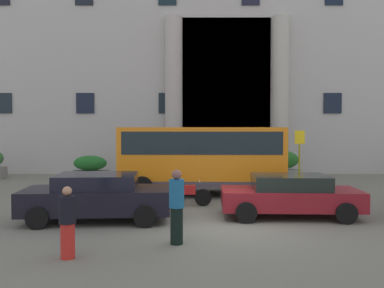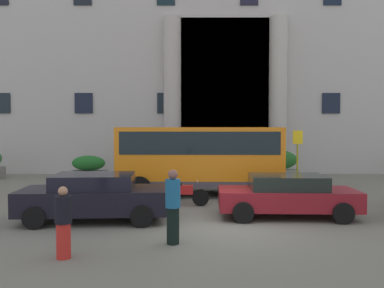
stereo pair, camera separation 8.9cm
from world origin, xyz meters
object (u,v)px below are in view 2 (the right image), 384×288
Objects in this scene: motorcycle_far_end at (180,193)px; bus_stop_sign at (299,153)px; parked_coupe_end at (96,196)px; parked_compact_extra at (289,195)px; hedge_planter_entrance_right at (280,165)px; pedestrian_child_trailing at (65,222)px; hedge_planter_far_east at (90,168)px; scooter_by_planter at (282,191)px; orange_minibus at (201,155)px; pedestrian_woman_with_bag at (174,206)px.

bus_stop_sign is at bearing 37.26° from motorcycle_far_end.
parked_compact_extra is at bearing 1.23° from parked_coupe_end.
hedge_planter_entrance_right is 15.22m from pedestrian_child_trailing.
hedge_planter_entrance_right is 0.99× the size of motorcycle_far_end.
scooter_by_planter is (8.87, -7.27, -0.16)m from hedge_planter_far_east.
bus_stop_sign is 11.08m from hedge_planter_far_east.
orange_minibus is at bearing 155.20° from scooter_by_planter.
pedestrian_woman_with_bag is at bearing -67.48° from hedge_planter_far_east.
parked_compact_extra reaches higher than motorcycle_far_end.
bus_stop_sign is at bearing 19.33° from orange_minibus.
motorcycle_far_end is (5.14, -7.72, -0.15)m from hedge_planter_far_east.
pedestrian_woman_with_bag is at bearing -48.64° from parked_coupe_end.
hedge_planter_entrance_right is at bearing 115.11° from pedestrian_woman_with_bag.
hedge_planter_entrance_right is 0.48× the size of parked_compact_extra.
hedge_planter_far_east is 10.36m from parked_coupe_end.
parked_coupe_end is 2.12× the size of motorcycle_far_end.
pedestrian_child_trailing is at bearing -127.47° from bus_stop_sign.
hedge_planter_entrance_right is at bearing 55.94° from motorcycle_far_end.
pedestrian_woman_with_bag is at bearing -136.88° from parked_compact_extra.
hedge_planter_far_east is at bearing 101.43° from parked_coupe_end.
pedestrian_woman_with_bag reaches higher than hedge_planter_far_east.
pedestrian_woman_with_bag is (-5.19, -8.66, -0.74)m from bus_stop_sign.
parked_compact_extra is 6.97m from pedestrian_child_trailing.
bus_stop_sign reaches higher than scooter_by_planter.
orange_minibus is at bearing -41.26° from hedge_planter_far_east.
bus_stop_sign reaches higher than pedestrian_child_trailing.
motorcycle_far_end is at bearing -106.37° from orange_minibus.
hedge_planter_far_east is at bearing 124.02° from motorcycle_far_end.
hedge_planter_far_east is (-5.94, 5.22, -1.05)m from orange_minibus.
hedge_planter_far_east is 0.91× the size of hedge_planter_entrance_right.
bus_stop_sign reaches higher than hedge_planter_far_east.
bus_stop_sign is 9.90m from parked_coupe_end.
motorcycle_far_end is (2.43, 2.28, -0.27)m from parked_coupe_end.
hedge_planter_entrance_right is 1.16× the size of pedestrian_woman_with_bag.
hedge_planter_far_east is 1.06× the size of pedestrian_woman_with_bag.
pedestrian_woman_with_bag is at bearing 49.36° from pedestrian_child_trailing.
motorcycle_far_end is at bearing 39.48° from parked_coupe_end.
orange_minibus reaches higher than pedestrian_woman_with_bag.
parked_compact_extra reaches higher than hedge_planter_far_east.
parked_compact_extra is at bearing -47.92° from hedge_planter_far_east.
orange_minibus reaches higher than parked_compact_extra.
pedestrian_child_trailing is at bearing -123.42° from scooter_by_planter.
parked_compact_extra is at bearing 88.78° from pedestrian_woman_with_bag.
hedge_planter_far_east is 12.79m from parked_compact_extra.
pedestrian_child_trailing is (-5.97, -6.27, 0.31)m from scooter_by_planter.
hedge_planter_entrance_right is (10.28, -0.22, 0.15)m from hedge_planter_far_east.
scooter_by_planter is 1.10× the size of pedestrian_woman_with_bag.
parked_coupe_end is 6.75m from scooter_by_planter.
parked_compact_extra is 2.26m from scooter_by_planter.
parked_compact_extra is at bearing -56.92° from orange_minibus.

